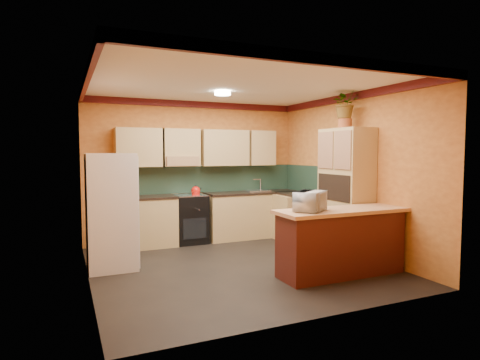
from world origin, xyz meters
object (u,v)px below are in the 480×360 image
stove (190,219)px  breakfast_bar (341,244)px  pantry (346,193)px  fridge (111,211)px  base_cabinets_back (221,217)px  microwave (310,201)px

stove → breakfast_bar: 3.09m
pantry → fridge: bearing=167.3°
base_cabinets_back → pantry: 2.52m
stove → microwave: 2.97m
fridge → pantry: (3.60, -0.81, 0.20)m
base_cabinets_back → breakfast_bar: bearing=-75.4°
base_cabinets_back → fridge: bearing=-151.5°
breakfast_bar → microwave: bearing=180.0°
pantry → breakfast_bar: 1.22m
stove → breakfast_bar: stove is taller
fridge → microwave: bearing=-33.9°
fridge → breakfast_bar: (2.90, -1.60, -0.41)m
fridge → breakfast_bar: 3.34m
microwave → pantry: bearing=-5.0°
base_cabinets_back → stove: bearing=-180.0°
base_cabinets_back → pantry: size_ratio=1.74×
base_cabinets_back → fridge: 2.51m
base_cabinets_back → fridge: size_ratio=2.15×
microwave → fridge: bearing=107.9°
fridge → pantry: bearing=-12.7°
pantry → base_cabinets_back: bearing=125.6°
stove → fridge: (-1.55, -1.18, 0.39)m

